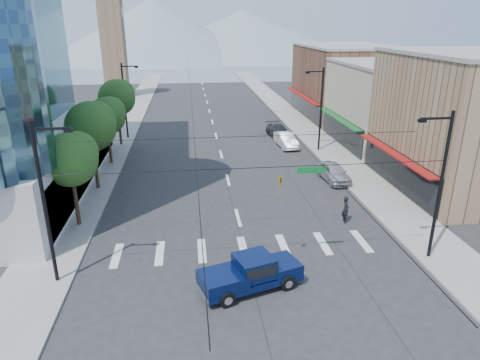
{
  "coord_description": "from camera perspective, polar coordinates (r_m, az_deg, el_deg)",
  "views": [
    {
      "loc": [
        -3.23,
        -22.14,
        13.45
      ],
      "look_at": [
        0.12,
        5.82,
        3.0
      ],
      "focal_mm": 32.0,
      "sensor_mm": 36.0,
      "label": 1
    }
  ],
  "objects": [
    {
      "name": "lamp_pole_ne",
      "position": [
        47.05,
        10.61,
        9.6
      ],
      "size": [
        2.0,
        0.25,
        9.0
      ],
      "color": "black",
      "rests_on": "ground"
    },
    {
      "name": "tree_midnear",
      "position": [
        36.94,
        -19.07,
        6.97
      ],
      "size": [
        4.09,
        4.09,
        7.52
      ],
      "color": "black",
      "rests_on": "ground"
    },
    {
      "name": "pedestrian",
      "position": [
        31.23,
        13.91,
        -3.79
      ],
      "size": [
        0.54,
        0.76,
        1.98
      ],
      "primitive_type": "imported",
      "rotation": [
        0.0,
        0.0,
        1.48
      ],
      "color": "black",
      "rests_on": "ground"
    },
    {
      "name": "signal_rig",
      "position": [
        23.15,
        2.18,
        -2.01
      ],
      "size": [
        21.8,
        0.2,
        9.0
      ],
      "color": "black",
      "rests_on": "ground"
    },
    {
      "name": "mountain_left",
      "position": [
        172.55,
        -11.38,
        19.18
      ],
      "size": [
        80.0,
        80.0,
        22.0
      ],
      "primitive_type": "cone",
      "color": "gray",
      "rests_on": "ground"
    },
    {
      "name": "lamp_pole_nw",
      "position": [
        53.35,
        -15.02,
        10.51
      ],
      "size": [
        2.0,
        0.25,
        9.0
      ],
      "color": "black",
      "rests_on": "ground"
    },
    {
      "name": "tree_near",
      "position": [
        30.5,
        -21.46,
        2.82
      ],
      "size": [
        3.65,
        3.64,
        6.71
      ],
      "color": "black",
      "rests_on": "ground"
    },
    {
      "name": "tree_midfar",
      "position": [
        43.78,
        -17.2,
        8.32
      ],
      "size": [
        3.65,
        3.64,
        6.71
      ],
      "color": "black",
      "rests_on": "ground"
    },
    {
      "name": "sidewalk_right",
      "position": [
        65.36,
        6.86,
        8.41
      ],
      "size": [
        4.0,
        120.0,
        0.15
      ],
      "primitive_type": "cube",
      "color": "gray",
      "rests_on": "ground"
    },
    {
      "name": "pickup_truck",
      "position": [
        23.15,
        1.37,
        -12.23
      ],
      "size": [
        5.9,
        3.54,
        1.89
      ],
      "rotation": [
        0.0,
        0.0,
        0.31
      ],
      "color": "#081440",
      "rests_on": "ground"
    },
    {
      "name": "sidewalk_left",
      "position": [
        64.16,
        -14.67,
        7.67
      ],
      "size": [
        4.0,
        120.0,
        0.15
      ],
      "primitive_type": "cube",
      "color": "gray",
      "rests_on": "ground"
    },
    {
      "name": "parked_car_mid",
      "position": [
        49.15,
        6.15,
        5.34
      ],
      "size": [
        2.1,
        5.04,
        1.62
      ],
      "primitive_type": "imported",
      "rotation": [
        0.0,
        0.0,
        0.08
      ],
      "color": "white",
      "rests_on": "ground"
    },
    {
      "name": "shop_far",
      "position": [
        66.87,
        13.89,
        12.53
      ],
      "size": [
        12.0,
        18.0,
        10.0
      ],
      "primitive_type": "cube",
      "color": "brown",
      "rests_on": "ground"
    },
    {
      "name": "ground",
      "position": [
        26.1,
        1.27,
        -10.66
      ],
      "size": [
        160.0,
        160.0,
        0.0
      ],
      "primitive_type": "plane",
      "color": "#28282B",
      "rests_on": "ground"
    },
    {
      "name": "shop_mid",
      "position": [
        52.42,
        19.86,
        9.34
      ],
      "size": [
        12.0,
        14.0,
        9.0
      ],
      "primitive_type": "cube",
      "color": "tan",
      "rests_on": "ground"
    },
    {
      "name": "tree_far",
      "position": [
        50.47,
        -15.97,
        10.64
      ],
      "size": [
        4.09,
        4.09,
        7.52
      ],
      "color": "black",
      "rests_on": "ground"
    },
    {
      "name": "clock_tower",
      "position": [
        85.22,
        -16.6,
        17.68
      ],
      "size": [
        4.8,
        4.8,
        20.4
      ],
      "color": "#8C6B4C",
      "rests_on": "ground"
    },
    {
      "name": "mountain_right",
      "position": [
        183.66,
        0.46,
        18.97
      ],
      "size": [
        90.0,
        90.0,
        18.0
      ],
      "primitive_type": "cone",
      "color": "gray",
      "rests_on": "ground"
    },
    {
      "name": "shop_near",
      "position": [
        40.44,
        28.61,
        6.55
      ],
      "size": [
        12.0,
        14.0,
        11.0
      ],
      "primitive_type": "cube",
      "color": "#8C6B4C",
      "rests_on": "ground"
    },
    {
      "name": "parked_car_near",
      "position": [
        39.15,
        12.38,
        1.02
      ],
      "size": [
        2.25,
        4.85,
        1.61
      ],
      "primitive_type": "imported",
      "rotation": [
        0.0,
        0.0,
        0.07
      ],
      "color": "#B2B2B7",
      "rests_on": "ground"
    },
    {
      "name": "parked_car_far",
      "position": [
        53.52,
        5.07,
        6.55
      ],
      "size": [
        2.53,
        5.32,
        1.5
      ],
      "primitive_type": "imported",
      "rotation": [
        0.0,
        0.0,
        0.09
      ],
      "color": "#2C2C2F",
      "rests_on": "ground"
    }
  ]
}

